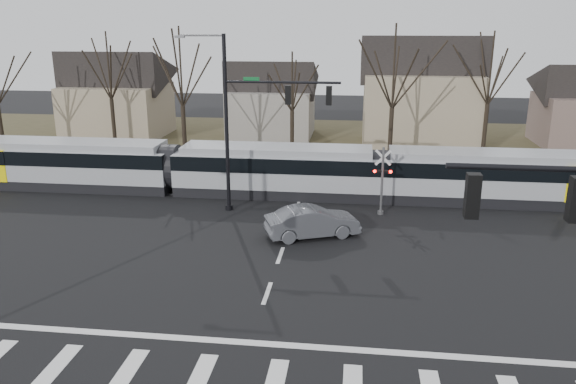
# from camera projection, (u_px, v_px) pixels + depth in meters

# --- Properties ---
(ground) EXTENTS (140.00, 140.00, 0.00)m
(ground) POSITION_uv_depth(u_px,v_px,m) (259.00, 317.00, 21.33)
(ground) COLOR black
(grass_verge) EXTENTS (140.00, 28.00, 0.01)m
(grass_verge) POSITION_uv_depth(u_px,v_px,m) (319.00, 145.00, 51.74)
(grass_verge) COLOR #38331E
(grass_verge) RESTS_ON ground
(crosswalk) EXTENTS (27.00, 2.60, 0.01)m
(crosswalk) POSITION_uv_depth(u_px,v_px,m) (237.00, 381.00, 17.53)
(crosswalk) COLOR silver
(crosswalk) RESTS_ON ground
(stop_line) EXTENTS (28.00, 0.35, 0.01)m
(stop_line) POSITION_uv_depth(u_px,v_px,m) (250.00, 343.00, 19.62)
(stop_line) COLOR silver
(stop_line) RESTS_ON ground
(lane_dashes) EXTENTS (0.18, 30.00, 0.01)m
(lane_dashes) POSITION_uv_depth(u_px,v_px,m) (301.00, 195.00, 36.54)
(lane_dashes) COLOR silver
(lane_dashes) RESTS_ON ground
(rail_pair) EXTENTS (90.00, 1.52, 0.06)m
(rail_pair) POSITION_uv_depth(u_px,v_px,m) (301.00, 196.00, 36.34)
(rail_pair) COLOR #59595E
(rail_pair) RESTS_ON ground
(tram) EXTENTS (42.21, 3.13, 3.20)m
(tram) POSITION_uv_depth(u_px,v_px,m) (274.00, 168.00, 36.25)
(tram) COLOR gray
(tram) RESTS_ON ground
(sedan) EXTENTS (5.08, 6.06, 1.61)m
(sedan) POSITION_uv_depth(u_px,v_px,m) (312.00, 222.00, 29.22)
(sedan) COLOR #4F5157
(sedan) RESTS_ON ground
(signal_pole_far) EXTENTS (9.28, 0.44, 10.20)m
(signal_pole_far) POSITION_uv_depth(u_px,v_px,m) (254.00, 116.00, 31.86)
(signal_pole_far) COLOR black
(signal_pole_far) RESTS_ON ground
(rail_crossing_signal) EXTENTS (1.08, 0.36, 4.00)m
(rail_crossing_signal) POSITION_uv_depth(u_px,v_px,m) (382.00, 183.00, 32.36)
(rail_crossing_signal) COLOR #59595B
(rail_crossing_signal) RESTS_ON ground
(tree_row) EXTENTS (59.20, 7.20, 10.00)m
(tree_row) POSITION_uv_depth(u_px,v_px,m) (340.00, 99.00, 44.37)
(tree_row) COLOR black
(tree_row) RESTS_ON ground
(house_a) EXTENTS (9.72, 8.64, 8.60)m
(house_a) POSITION_uv_depth(u_px,v_px,m) (116.00, 91.00, 54.73)
(house_a) COLOR gray
(house_a) RESTS_ON ground
(house_b) EXTENTS (8.64, 7.56, 7.65)m
(house_b) POSITION_uv_depth(u_px,v_px,m) (271.00, 96.00, 55.00)
(house_b) COLOR gray
(house_b) RESTS_ON ground
(house_c) EXTENTS (10.80, 8.64, 10.10)m
(house_c) POSITION_uv_depth(u_px,v_px,m) (421.00, 88.00, 50.13)
(house_c) COLOR gray
(house_c) RESTS_ON ground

